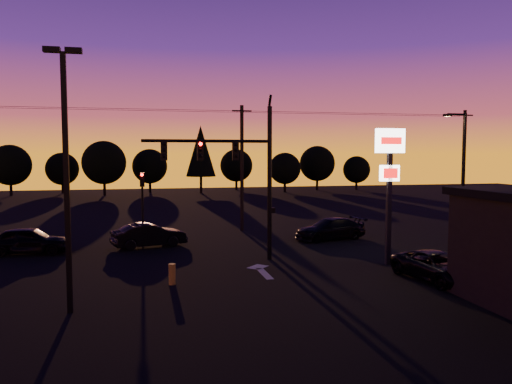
{
  "coord_description": "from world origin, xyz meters",
  "views": [
    {
      "loc": [
        -4.92,
        -21.14,
        5.57
      ],
      "look_at": [
        1.0,
        5.0,
        3.5
      ],
      "focal_mm": 35.0,
      "sensor_mm": 36.0,
      "label": 1
    }
  ],
  "objects_px": {
    "secondary_signal": "(142,196)",
    "car_right": "(330,229)",
    "car_left": "(29,240)",
    "suv_parked": "(438,267)",
    "bollard": "(172,274)",
    "parking_lot_light": "(66,162)",
    "streetlight": "(462,173)",
    "traffic_signal_mast": "(239,166)",
    "car_mid": "(149,235)",
    "pylon_sign": "(390,167)"
  },
  "relations": [
    {
      "from": "suv_parked",
      "to": "parking_lot_light",
      "type": "bearing_deg",
      "value": 176.12
    },
    {
      "from": "car_mid",
      "to": "parking_lot_light",
      "type": "bearing_deg",
      "value": 149.98
    },
    {
      "from": "parking_lot_light",
      "to": "suv_parked",
      "type": "height_order",
      "value": "parking_lot_light"
    },
    {
      "from": "secondary_signal",
      "to": "car_right",
      "type": "height_order",
      "value": "secondary_signal"
    },
    {
      "from": "parking_lot_light",
      "to": "pylon_sign",
      "type": "relative_size",
      "value": 1.34
    },
    {
      "from": "secondary_signal",
      "to": "suv_parked",
      "type": "xyz_separation_m",
      "value": [
        12.61,
        -13.41,
        -2.23
      ]
    },
    {
      "from": "secondary_signal",
      "to": "suv_parked",
      "type": "distance_m",
      "value": 18.54
    },
    {
      "from": "streetlight",
      "to": "car_left",
      "type": "xyz_separation_m",
      "value": [
        -25.11,
        2.87,
        -3.66
      ]
    },
    {
      "from": "secondary_signal",
      "to": "bollard",
      "type": "xyz_separation_m",
      "value": [
        1.21,
        -11.48,
        -2.42
      ]
    },
    {
      "from": "parking_lot_light",
      "to": "car_mid",
      "type": "distance_m",
      "value": 13.11
    },
    {
      "from": "car_left",
      "to": "car_mid",
      "type": "bearing_deg",
      "value": -80.45
    },
    {
      "from": "bollard",
      "to": "secondary_signal",
      "type": "bearing_deg",
      "value": 95.99
    },
    {
      "from": "streetlight",
      "to": "bollard",
      "type": "relative_size",
      "value": 9.02
    },
    {
      "from": "secondary_signal",
      "to": "pylon_sign",
      "type": "height_order",
      "value": "pylon_sign"
    },
    {
      "from": "streetlight",
      "to": "secondary_signal",
      "type": "bearing_deg",
      "value": 162.44
    },
    {
      "from": "car_mid",
      "to": "car_right",
      "type": "xyz_separation_m",
      "value": [
        11.5,
        0.12,
        -0.02
      ]
    },
    {
      "from": "car_mid",
      "to": "suv_parked",
      "type": "distance_m",
      "value": 16.39
    },
    {
      "from": "parking_lot_light",
      "to": "pylon_sign",
      "type": "height_order",
      "value": "parking_lot_light"
    },
    {
      "from": "traffic_signal_mast",
      "to": "car_left",
      "type": "height_order",
      "value": "traffic_signal_mast"
    },
    {
      "from": "car_mid",
      "to": "suv_parked",
      "type": "relative_size",
      "value": 0.96
    },
    {
      "from": "traffic_signal_mast",
      "to": "secondary_signal",
      "type": "bearing_deg",
      "value": 123.19
    },
    {
      "from": "car_left",
      "to": "bollard",
      "type": "bearing_deg",
      "value": -134.08
    },
    {
      "from": "pylon_sign",
      "to": "car_mid",
      "type": "xyz_separation_m",
      "value": [
        -11.64,
        7.46,
        -4.2
      ]
    },
    {
      "from": "streetlight",
      "to": "car_mid",
      "type": "bearing_deg",
      "value": 169.44
    },
    {
      "from": "traffic_signal_mast",
      "to": "car_left",
      "type": "relative_size",
      "value": 1.93
    },
    {
      "from": "secondary_signal",
      "to": "car_mid",
      "type": "relative_size",
      "value": 1.0
    },
    {
      "from": "traffic_signal_mast",
      "to": "suv_parked",
      "type": "distance_m",
      "value": 10.63
    },
    {
      "from": "bollard",
      "to": "car_mid",
      "type": "height_order",
      "value": "car_mid"
    },
    {
      "from": "bollard",
      "to": "car_left",
      "type": "distance_m",
      "value": 11.17
    },
    {
      "from": "secondary_signal",
      "to": "car_left",
      "type": "distance_m",
      "value": 7.25
    },
    {
      "from": "bollard",
      "to": "suv_parked",
      "type": "relative_size",
      "value": 0.2
    },
    {
      "from": "parking_lot_light",
      "to": "car_right",
      "type": "relative_size",
      "value": 1.91
    },
    {
      "from": "traffic_signal_mast",
      "to": "parking_lot_light",
      "type": "relative_size",
      "value": 0.94
    },
    {
      "from": "secondary_signal",
      "to": "car_left",
      "type": "height_order",
      "value": "secondary_signal"
    },
    {
      "from": "streetlight",
      "to": "car_mid",
      "type": "xyz_separation_m",
      "value": [
        -18.55,
        3.46,
        -3.7
      ]
    },
    {
      "from": "pylon_sign",
      "to": "suv_parked",
      "type": "bearing_deg",
      "value": -79.94
    },
    {
      "from": "secondary_signal",
      "to": "car_right",
      "type": "relative_size",
      "value": 0.91
    },
    {
      "from": "bollard",
      "to": "car_mid",
      "type": "distance_m",
      "value": 9.0
    },
    {
      "from": "streetlight",
      "to": "suv_parked",
      "type": "distance_m",
      "value": 10.45
    },
    {
      "from": "secondary_signal",
      "to": "suv_parked",
      "type": "relative_size",
      "value": 0.96
    },
    {
      "from": "parking_lot_light",
      "to": "secondary_signal",
      "type": "bearing_deg",
      "value": 80.21
    },
    {
      "from": "car_right",
      "to": "parking_lot_light",
      "type": "bearing_deg",
      "value": -61.49
    },
    {
      "from": "parking_lot_light",
      "to": "bollard",
      "type": "relative_size",
      "value": 10.3
    },
    {
      "from": "car_mid",
      "to": "car_right",
      "type": "distance_m",
      "value": 11.5
    },
    {
      "from": "parking_lot_light",
      "to": "streetlight",
      "type": "xyz_separation_m",
      "value": [
        21.41,
        8.5,
        -0.85
      ]
    },
    {
      "from": "secondary_signal",
      "to": "bollard",
      "type": "distance_m",
      "value": 11.8
    },
    {
      "from": "car_right",
      "to": "car_mid",
      "type": "bearing_deg",
      "value": -100.95
    },
    {
      "from": "traffic_signal_mast",
      "to": "streetlight",
      "type": "distance_m",
      "value": 14.1
    },
    {
      "from": "traffic_signal_mast",
      "to": "car_mid",
      "type": "height_order",
      "value": "traffic_signal_mast"
    },
    {
      "from": "car_left",
      "to": "suv_parked",
      "type": "bearing_deg",
      "value": -114.29
    }
  ]
}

